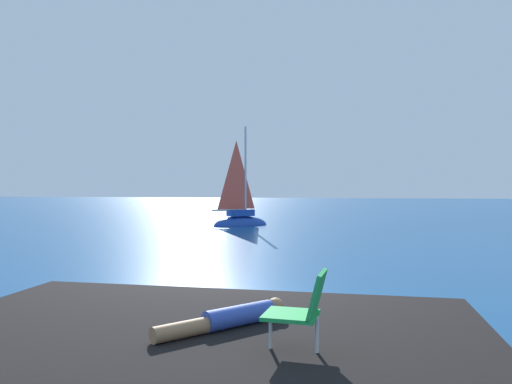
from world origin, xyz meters
name	(u,v)px	position (x,y,z in m)	size (l,w,h in m)	color
ground_plane	(237,307)	(0.00, 0.00, 0.00)	(160.00, 160.00, 0.00)	navy
shore_ledge	(201,354)	(0.31, -3.52, 0.33)	(6.63, 4.09, 0.66)	black
boulder_seaward	(112,314)	(-2.08, -0.88, 0.00)	(1.00, 0.80, 0.55)	black
boulder_inland	(182,333)	(-0.51, -1.71, 0.00)	(1.05, 0.84, 0.58)	black
sailboat_near	(240,220)	(-3.55, 18.14, 0.33)	(3.29, 2.79, 6.18)	#193D99
person_sunbather	(230,318)	(0.66, -3.55, 0.78)	(1.29, 1.38, 0.25)	#334CB2
beach_chair	(302,307)	(1.54, -4.21, 1.10)	(0.64, 0.54, 0.80)	green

